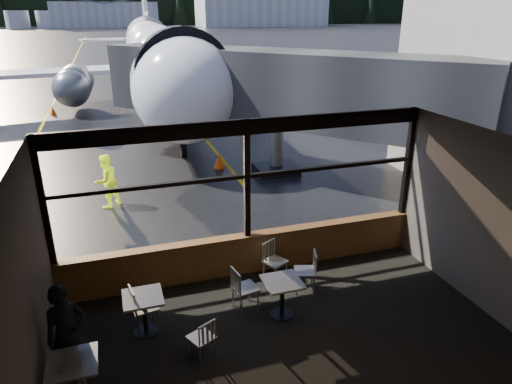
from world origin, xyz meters
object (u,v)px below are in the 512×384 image
jet_bridge (302,108)px  cafe_table_left (76,383)px  cafe_table_mid (145,314)px  ground_crew (106,181)px  cone_wing (53,111)px  chair_mid_w (145,307)px  airliner (156,14)px  chair_near_w (245,289)px  cone_nose (219,161)px  cafe_table_near (282,298)px  chair_near_n (275,262)px  chair_left_s (69,380)px  chair_mid_s (201,338)px  passenger (67,335)px  chair_near_e (305,272)px

jet_bridge → cafe_table_left: jet_bridge is taller
cafe_table_mid → ground_crew: 6.36m
jet_bridge → ground_crew: bearing=-174.6°
cone_wing → chair_mid_w: bearing=-81.1°
airliner → chair_mid_w: 23.14m
airliner → ground_crew: size_ratio=21.62×
cafe_table_mid → cone_wing: 21.38m
chair_near_w → cone_nose: 8.91m
airliner → cone_wing: (-6.36, -1.38, -5.12)m
ground_crew → cone_wing: bearing=-120.2°
chair_mid_w → cafe_table_near: bearing=70.6°
chair_near_n → chair_left_s: (-4.06, -2.25, -0.02)m
cafe_table_left → chair_mid_s: 2.01m
cafe_table_mid → cone_nose: 9.54m
cafe_table_mid → passenger: 1.54m
chair_mid_s → chair_left_s: chair_left_s is taller
airliner → passenger: bearing=-97.6°
jet_bridge → chair_near_n: bearing=-117.5°
cafe_table_mid → chair_mid_s: 1.29m
airliner → cafe_table_left: size_ratio=44.62×
cafe_table_left → chair_left_s: 0.10m
cafe_table_near → cone_wing: bearing=105.2°
cafe_table_mid → chair_left_s: chair_left_s is taller
chair_near_e → passenger: size_ratio=0.53×
cafe_table_mid → chair_mid_s: (0.85, -0.97, 0.02)m
cafe_table_left → chair_mid_s: bearing=11.7°
chair_near_w → passenger: size_ratio=0.55×
chair_left_s → cone_nose: bearing=50.9°
chair_near_n → ground_crew: (-3.38, 5.42, 0.36)m
airliner → cone_wing: size_ratio=75.06×
chair_near_n → chair_mid_s: (-2.01, -1.88, -0.05)m
jet_bridge → cone_nose: jet_bridge is taller
cafe_table_mid → passenger: size_ratio=0.45×
chair_near_e → cone_wing: 21.81m
chair_mid_w → passenger: bearing=-63.1°
chair_left_s → airliner: bearing=65.6°
chair_near_n → cafe_table_left: bearing=1.8°
airliner → chair_left_s: airliner is taller
airliner → chair_near_e: size_ratio=38.30×
airliner → cone_nose: (0.44, -13.64, -5.08)m
jet_bridge → cafe_table_near: (-3.44, -7.24, -2.09)m
jet_bridge → cafe_table_mid: 9.41m
ground_crew → cafe_table_mid: bearing=54.0°
jet_bridge → chair_left_s: size_ratio=13.04×
ground_crew → chair_near_w: bearing=70.9°
chair_mid_w → cone_nose: 9.45m
ground_crew → chair_near_n: bearing=81.2°
cafe_table_left → chair_near_n: size_ratio=0.87×
chair_mid_w → chair_near_w: bearing=79.5°
jet_bridge → chair_mid_s: bearing=-123.0°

